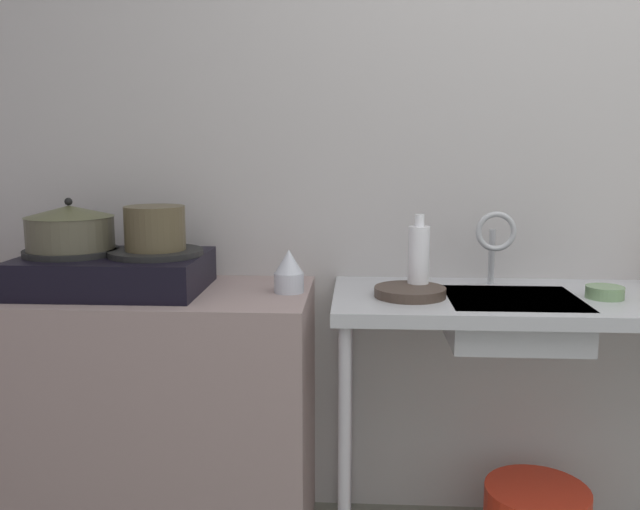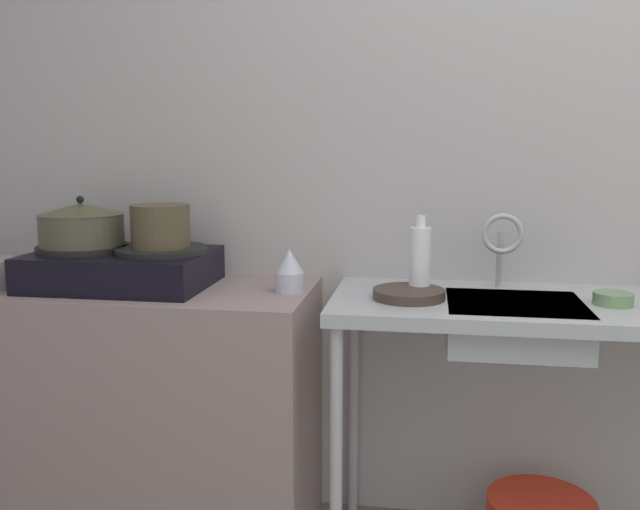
{
  "view_description": "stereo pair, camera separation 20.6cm",
  "coord_description": "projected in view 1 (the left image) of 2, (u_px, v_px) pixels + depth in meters",
  "views": [
    {
      "loc": [
        -0.82,
        -0.85,
        1.3
      ],
      "look_at": [
        -0.94,
        1.19,
        0.97
      ],
      "focal_mm": 37.87,
      "sensor_mm": 36.0,
      "label": 1
    },
    {
      "loc": [
        -0.61,
        -0.82,
        1.3
      ],
      "look_at": [
        -0.94,
        1.19,
        0.97
      ],
      "focal_mm": 37.87,
      "sensor_mm": 36.0,
      "label": 2
    }
  ],
  "objects": [
    {
      "name": "pot_on_left_burner",
      "position": [
        70.0,
        227.0,
        2.09
      ],
      "size": [
        0.27,
        0.27,
        0.16
      ],
      "color": "#4F4B3A",
      "rests_on": "stove"
    },
    {
      "name": "counter_sink",
      "position": [
        570.0,
        319.0,
        2.05
      ],
      "size": [
        1.44,
        0.53,
        0.85
      ],
      "color": "#B1B3B9",
      "rests_on": "ground"
    },
    {
      "name": "wall_back",
      "position": [
        602.0,
        154.0,
        2.27
      ],
      "size": [
        5.27,
        0.1,
        2.54
      ],
      "primitive_type": "cube",
      "color": "#B5B0AF",
      "rests_on": "ground"
    },
    {
      "name": "small_bowl_on_drainboard",
      "position": [
        605.0,
        292.0,
        2.01
      ],
      "size": [
        0.11,
        0.11,
        0.04
      ],
      "primitive_type": "cylinder",
      "color": "#6F9363",
      "rests_on": "counter_sink"
    },
    {
      "name": "counter_concrete",
      "position": [
        125.0,
        418.0,
        2.19
      ],
      "size": [
        1.2,
        0.53,
        0.85
      ],
      "primitive_type": "cube",
      "color": "gray",
      "rests_on": "ground"
    },
    {
      "name": "percolator",
      "position": [
        289.0,
        272.0,
        2.08
      ],
      "size": [
        0.09,
        0.09,
        0.13
      ],
      "color": "silver",
      "rests_on": "counter_concrete"
    },
    {
      "name": "bottle_by_sink",
      "position": [
        419.0,
        258.0,
        2.07
      ],
      "size": [
        0.07,
        0.07,
        0.24
      ],
      "color": "white",
      "rests_on": "counter_sink"
    },
    {
      "name": "faucet",
      "position": [
        495.0,
        237.0,
        2.15
      ],
      "size": [
        0.13,
        0.07,
        0.24
      ],
      "color": "#B1B3B9",
      "rests_on": "counter_sink"
    },
    {
      "name": "sink_basin",
      "position": [
        512.0,
        319.0,
        2.02
      ],
      "size": [
        0.39,
        0.35,
        0.13
      ],
      "primitive_type": "cube",
      "color": "#B1B3B9",
      "rests_on": "counter_sink"
    },
    {
      "name": "pot_on_right_burner",
      "position": [
        155.0,
        228.0,
        2.08
      ],
      "size": [
        0.19,
        0.19,
        0.14
      ],
      "color": "brown",
      "rests_on": "stove"
    },
    {
      "name": "stove",
      "position": [
        114.0,
        270.0,
        2.11
      ],
      "size": [
        0.56,
        0.4,
        0.13
      ],
      "color": "black",
      "rests_on": "counter_concrete"
    },
    {
      "name": "frying_pan",
      "position": [
        410.0,
        292.0,
        2.03
      ],
      "size": [
        0.22,
        0.22,
        0.03
      ],
      "primitive_type": "cylinder",
      "color": "#3F3229",
      "rests_on": "counter_sink"
    }
  ]
}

